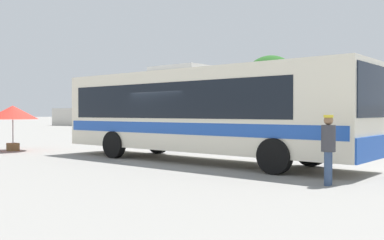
# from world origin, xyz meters

# --- Properties ---
(ground_plane) EXTENTS (300.00, 300.00, 0.00)m
(ground_plane) POSITION_xyz_m (0.00, 10.00, 0.00)
(ground_plane) COLOR gray
(perimeter_wall) EXTENTS (80.00, 0.30, 2.38)m
(perimeter_wall) POSITION_xyz_m (0.00, 26.72, 1.19)
(perimeter_wall) COLOR beige
(perimeter_wall) RESTS_ON ground_plane
(coach_bus_cream_blue) EXTENTS (12.23, 3.87, 3.50)m
(coach_bus_cream_blue) POSITION_xyz_m (1.01, 0.17, 1.87)
(coach_bus_cream_blue) COLOR silver
(coach_bus_cream_blue) RESTS_ON ground_plane
(attendant_by_bus_door) EXTENTS (0.34, 0.34, 1.71)m
(attendant_by_bus_door) POSITION_xyz_m (6.50, -2.52, 0.97)
(attendant_by_bus_door) COLOR #33476B
(attendant_by_bus_door) RESTS_ON ground_plane
(vendor_umbrella_near_gate_red) EXTENTS (2.26, 2.26, 2.09)m
(vendor_umbrella_near_gate_red) POSITION_xyz_m (-8.37, -0.94, 1.74)
(vendor_umbrella_near_gate_red) COLOR gray
(vendor_umbrella_near_gate_red) RESTS_ON ground_plane
(parked_car_leftmost_grey) EXTENTS (4.54, 2.11, 1.45)m
(parked_car_leftmost_grey) POSITION_xyz_m (-12.93, 22.83, 0.77)
(parked_car_leftmost_grey) COLOR slate
(parked_car_leftmost_grey) RESTS_ON ground_plane
(parked_car_second_maroon) EXTENTS (4.27, 2.25, 1.49)m
(parked_car_second_maroon) POSITION_xyz_m (-7.01, 22.71, 0.79)
(parked_car_second_maroon) COLOR maroon
(parked_car_second_maroon) RESTS_ON ground_plane
(parked_car_third_maroon) EXTENTS (4.29, 2.04, 1.52)m
(parked_car_third_maroon) POSITION_xyz_m (-0.33, 23.08, 0.80)
(parked_car_third_maroon) COLOR maroon
(parked_car_third_maroon) RESTS_ON ground_plane
(roadside_tree_left) EXTENTS (4.71, 4.71, 7.23)m
(roadside_tree_left) POSITION_xyz_m (-19.16, 29.81, 5.21)
(roadside_tree_left) COLOR brown
(roadside_tree_left) RESTS_ON ground_plane
(roadside_tree_midleft) EXTENTS (5.37, 5.37, 7.93)m
(roadside_tree_midleft) POSITION_xyz_m (-9.03, 30.55, 5.64)
(roadside_tree_midleft) COLOR brown
(roadside_tree_midleft) RESTS_ON ground_plane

